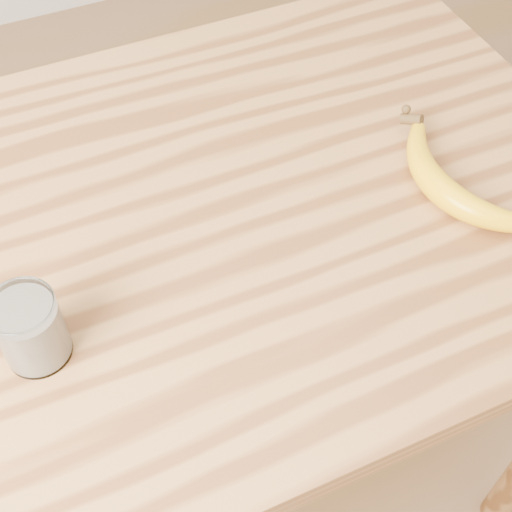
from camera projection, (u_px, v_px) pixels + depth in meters
name	position (u px, v px, depth m)	size (l,w,h in m)	color
table	(191.00, 275.00, 1.06)	(1.20, 0.80, 0.90)	#9E6C39
smoothie_glass	(30.00, 330.00, 0.79)	(0.08, 0.08, 0.09)	white
banana	(443.00, 192.00, 0.95)	(0.12, 0.33, 0.04)	#E9AD0C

